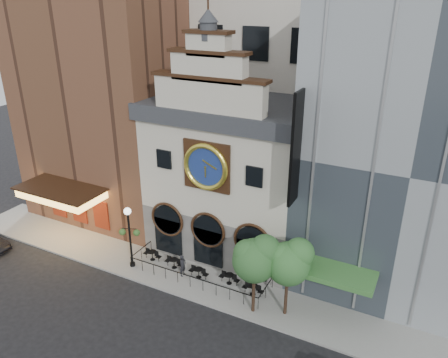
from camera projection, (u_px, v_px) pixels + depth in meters
ground at (181, 298)px, 30.56m from camera, size 120.00×120.00×0.00m
sidewalk at (199, 278)px, 32.58m from camera, size 44.00×5.00×0.15m
clock_building at (231, 172)px, 34.31m from camera, size 12.60×8.78×18.65m
theater_building at (113, 78)px, 39.16m from camera, size 14.00×15.60×25.00m
retail_building at (419, 147)px, 29.27m from camera, size 14.00×14.40×20.00m
cafe_railing at (199, 272)px, 32.37m from camera, size 10.60×2.60×0.90m
bistro_0 at (152, 255)px, 34.46m from camera, size 1.58×0.68×0.90m
bistro_1 at (174, 263)px, 33.46m from camera, size 1.58×0.68×0.90m
bistro_2 at (199, 272)px, 32.31m from camera, size 1.58×0.68×0.90m
bistro_3 at (229, 278)px, 31.65m from camera, size 1.58×0.68×0.90m
bistro_4 at (253, 289)px, 30.48m from camera, size 1.58×0.68×0.90m
pedestrian at (183, 265)px, 32.42m from camera, size 0.45×0.65×1.72m
lamppost at (129, 231)px, 32.66m from camera, size 1.54×0.91×5.03m
tree_left at (256, 257)px, 27.48m from camera, size 2.97×2.86×5.71m
tree_right at (289, 261)px, 27.27m from camera, size 2.92×2.81×5.62m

